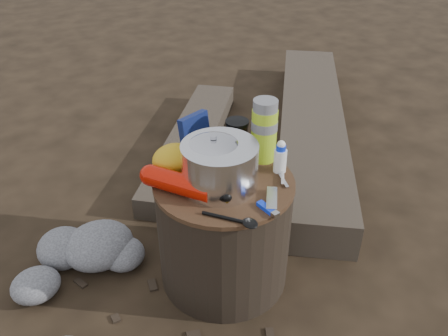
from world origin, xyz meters
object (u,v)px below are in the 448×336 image
log_main (311,124)px  fuel_bottle (180,184)px  thermos (264,131)px  camping_pot (214,161)px  travel_mug (237,136)px  stump (224,231)px

log_main → fuel_bottle: fuel_bottle is taller
fuel_bottle → thermos: size_ratio=1.31×
log_main → thermos: bearing=-103.1°
fuel_bottle → thermos: (0.34, 0.03, 0.08)m
camping_pot → travel_mug: size_ratio=1.37×
log_main → travel_mug: bearing=-109.2°
camping_pot → fuel_bottle: 0.13m
log_main → travel_mug: (-0.84, -0.51, 0.41)m
camping_pot → log_main: bearing=32.0°
log_main → camping_pot: size_ratio=12.01×
camping_pot → travel_mug: bearing=36.6°
camping_pot → fuel_bottle: camping_pot is taller
log_main → fuel_bottle: 1.35m
travel_mug → fuel_bottle: bearing=-157.4°
log_main → fuel_bottle: (-1.14, -0.63, 0.38)m
log_main → camping_pot: bearing=-108.2°
fuel_bottle → thermos: 0.35m
stump → travel_mug: 0.34m
camping_pot → stump: bearing=-17.1°
stump → log_main: stump is taller
fuel_bottle → camping_pot: bearing=-35.6°
stump → thermos: (0.19, 0.05, 0.33)m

